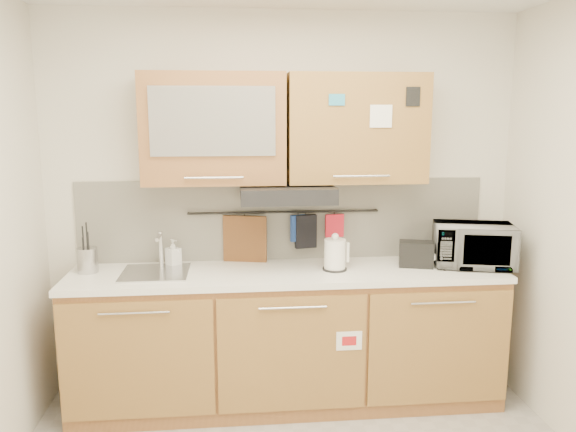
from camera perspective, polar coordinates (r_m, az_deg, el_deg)
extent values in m
plane|color=silver|center=(3.89, -0.48, 1.11)|extent=(3.20, 0.00, 3.20)
cube|color=#9D6337|center=(3.84, -0.05, -12.39)|extent=(2.80, 0.60, 0.88)
cube|color=black|center=(4.01, -0.05, -17.53)|extent=(2.80, 0.54, 0.10)
cube|color=#A27739|center=(3.58, -15.06, -14.03)|extent=(0.91, 0.02, 0.74)
cylinder|color=silver|center=(3.44, -15.37, -9.49)|extent=(0.41, 0.01, 0.01)
cube|color=#A27739|center=(3.55, 0.44, -13.89)|extent=(0.91, 0.02, 0.74)
cylinder|color=silver|center=(3.41, 0.50, -9.30)|extent=(0.41, 0.01, 0.01)
cube|color=#A27739|center=(3.75, 15.14, -12.85)|extent=(0.91, 0.02, 0.74)
cylinder|color=silver|center=(3.62, 15.52, -8.49)|extent=(0.41, 0.01, 0.01)
cube|color=white|center=(3.68, -0.04, -5.83)|extent=(2.82, 0.62, 0.04)
cube|color=silver|center=(3.90, -0.46, -0.37)|extent=(2.80, 0.02, 0.56)
cube|color=#9D6337|center=(3.65, -7.54, 8.77)|extent=(0.90, 0.35, 0.70)
cube|color=silver|center=(3.47, -7.66, 9.51)|extent=(0.76, 0.02, 0.42)
cube|color=#A27739|center=(3.74, 6.87, 8.82)|extent=(0.90, 0.35, 0.70)
cube|color=white|center=(3.59, 9.43, 9.97)|extent=(0.14, 0.00, 0.14)
cube|color=black|center=(3.63, -0.13, 2.35)|extent=(0.60, 0.46, 0.10)
cube|color=silver|center=(3.70, -13.33, -5.77)|extent=(0.42, 0.40, 0.03)
cylinder|color=silver|center=(3.82, -12.79, -3.30)|extent=(0.03, 0.03, 0.24)
cylinder|color=silver|center=(3.72, -13.01, -2.09)|extent=(0.02, 0.18, 0.02)
cylinder|color=black|center=(3.85, -0.41, 0.41)|extent=(1.30, 0.02, 0.02)
cylinder|color=#ADADB1|center=(3.83, -19.69, -4.24)|extent=(0.16, 0.16, 0.16)
cylinder|color=black|center=(3.83, -20.03, -3.18)|extent=(0.01, 0.01, 0.30)
cylinder|color=black|center=(3.80, -19.57, -3.51)|extent=(0.01, 0.01, 0.27)
cylinder|color=black|center=(3.83, -19.69, -2.99)|extent=(0.01, 0.01, 0.32)
cylinder|color=black|center=(3.80, -20.04, -3.77)|extent=(0.01, 0.01, 0.24)
cylinder|color=white|center=(3.67, 4.78, -3.94)|extent=(0.17, 0.17, 0.20)
sphere|color=white|center=(3.64, 4.81, -2.10)|extent=(0.05, 0.05, 0.05)
cube|color=white|center=(3.70, 6.03, -3.67)|extent=(0.02, 0.03, 0.13)
cylinder|color=black|center=(3.69, 4.76, -5.36)|extent=(0.16, 0.16, 0.01)
cube|color=black|center=(3.84, 12.89, -3.79)|extent=(0.25, 0.19, 0.17)
cube|color=black|center=(3.82, 12.34, -2.66)|extent=(0.09, 0.11, 0.01)
cube|color=black|center=(3.83, 13.53, -2.70)|extent=(0.09, 0.11, 0.01)
imported|color=#999999|center=(3.95, 18.33, -2.84)|extent=(0.57, 0.45, 0.28)
imported|color=#999999|center=(3.84, -11.59, -3.66)|extent=(0.12, 0.12, 0.18)
cube|color=brown|center=(3.86, -4.40, -2.70)|extent=(0.30, 0.09, 0.37)
cube|color=navy|center=(3.87, 1.04, -1.24)|extent=(0.11, 0.06, 0.18)
cube|color=black|center=(3.88, 1.82, -1.57)|extent=(0.15, 0.07, 0.23)
cube|color=red|center=(3.90, 4.75, -0.98)|extent=(0.13, 0.04, 0.16)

